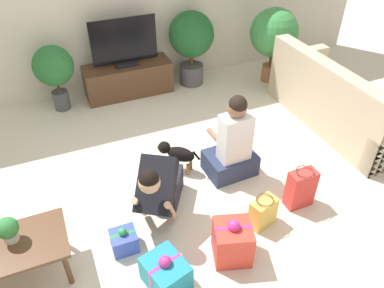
{
  "coord_description": "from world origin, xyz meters",
  "views": [
    {
      "loc": [
        -0.86,
        -2.49,
        2.76
      ],
      "look_at": [
        0.31,
        0.3,
        0.45
      ],
      "focal_mm": 35.0,
      "sensor_mm": 36.0,
      "label": 1
    }
  ],
  "objects_px": {
    "tv": "(124,45)",
    "gift_box_a": "(232,241)",
    "coffee_table": "(0,253)",
    "tabletop_plant": "(8,229)",
    "potted_plant_corner_right": "(274,34)",
    "potted_plant_back_left": "(54,69)",
    "gift_bag_a": "(263,212)",
    "dog": "(176,153)",
    "gift_box_b": "(166,273)",
    "tv_console": "(128,79)",
    "sofa_right": "(339,102)",
    "gift_bag_b": "(301,188)",
    "person_kneeling": "(160,187)",
    "gift_box_c": "(124,241)",
    "potted_plant_back_right": "(191,39)",
    "person_sitting": "(232,146)"
  },
  "relations": [
    {
      "from": "potted_plant_corner_right",
      "to": "gift_box_c",
      "type": "distance_m",
      "value": 3.7
    },
    {
      "from": "potted_plant_back_left",
      "to": "potted_plant_corner_right",
      "type": "relative_size",
      "value": 0.81
    },
    {
      "from": "tv_console",
      "to": "person_kneeling",
      "type": "bearing_deg",
      "value": -97.99
    },
    {
      "from": "sofa_right",
      "to": "gift_box_a",
      "type": "relative_size",
      "value": 4.62
    },
    {
      "from": "person_sitting",
      "to": "gift_box_a",
      "type": "bearing_deg",
      "value": 60.77
    },
    {
      "from": "tv_console",
      "to": "gift_bag_b",
      "type": "distance_m",
      "value": 2.98
    },
    {
      "from": "sofa_right",
      "to": "gift_bag_b",
      "type": "distance_m",
      "value": 1.65
    },
    {
      "from": "tv_console",
      "to": "gift_bag_b",
      "type": "relative_size",
      "value": 2.83
    },
    {
      "from": "tv_console",
      "to": "potted_plant_back_left",
      "type": "relative_size",
      "value": 1.37
    },
    {
      "from": "dog",
      "to": "gift_box_b",
      "type": "bearing_deg",
      "value": 19.0
    },
    {
      "from": "gift_box_a",
      "to": "tabletop_plant",
      "type": "height_order",
      "value": "tabletop_plant"
    },
    {
      "from": "sofa_right",
      "to": "gift_bag_a",
      "type": "distance_m",
      "value": 2.08
    },
    {
      "from": "tv",
      "to": "gift_bag_b",
      "type": "distance_m",
      "value": 3.03
    },
    {
      "from": "tv",
      "to": "potted_plant_back_left",
      "type": "relative_size",
      "value": 1.01
    },
    {
      "from": "potted_plant_back_left",
      "to": "dog",
      "type": "bearing_deg",
      "value": -61.0
    },
    {
      "from": "potted_plant_corner_right",
      "to": "gift_box_b",
      "type": "relative_size",
      "value": 2.69
    },
    {
      "from": "coffee_table",
      "to": "potted_plant_back_left",
      "type": "xyz_separation_m",
      "value": [
        0.74,
        2.59,
        0.24
      ]
    },
    {
      "from": "coffee_table",
      "to": "tv_console",
      "type": "height_order",
      "value": "tv_console"
    },
    {
      "from": "sofa_right",
      "to": "person_sitting",
      "type": "distance_m",
      "value": 1.73
    },
    {
      "from": "sofa_right",
      "to": "potted_plant_corner_right",
      "type": "relative_size",
      "value": 1.82
    },
    {
      "from": "potted_plant_corner_right",
      "to": "gift_bag_a",
      "type": "distance_m",
      "value": 3.01
    },
    {
      "from": "gift_box_c",
      "to": "gift_bag_b",
      "type": "xyz_separation_m",
      "value": [
        1.73,
        -0.15,
        0.11
      ]
    },
    {
      "from": "tv_console",
      "to": "potted_plant_back_right",
      "type": "relative_size",
      "value": 1.12
    },
    {
      "from": "dog",
      "to": "gift_bag_b",
      "type": "xyz_separation_m",
      "value": [
        0.93,
        -0.97,
        -0.01
      ]
    },
    {
      "from": "potted_plant_back_left",
      "to": "potted_plant_back_right",
      "type": "bearing_deg",
      "value": -0.0
    },
    {
      "from": "tv_console",
      "to": "tv",
      "type": "distance_m",
      "value": 0.52
    },
    {
      "from": "coffee_table",
      "to": "gift_box_a",
      "type": "bearing_deg",
      "value": -15.03
    },
    {
      "from": "coffee_table",
      "to": "tabletop_plant",
      "type": "relative_size",
      "value": 4.49
    },
    {
      "from": "potted_plant_back_left",
      "to": "person_kneeling",
      "type": "bearing_deg",
      "value": -75.01
    },
    {
      "from": "gift_box_c",
      "to": "potted_plant_back_left",
      "type": "bearing_deg",
      "value": 94.17
    },
    {
      "from": "coffee_table",
      "to": "potted_plant_corner_right",
      "type": "xyz_separation_m",
      "value": [
        3.81,
        2.2,
        0.39
      ]
    },
    {
      "from": "potted_plant_back_left",
      "to": "gift_bag_a",
      "type": "bearing_deg",
      "value": -62.92
    },
    {
      "from": "tv",
      "to": "potted_plant_back_right",
      "type": "bearing_deg",
      "value": -2.96
    },
    {
      "from": "sofa_right",
      "to": "gift_box_c",
      "type": "distance_m",
      "value": 3.16
    },
    {
      "from": "tv",
      "to": "person_kneeling",
      "type": "bearing_deg",
      "value": -97.99
    },
    {
      "from": "sofa_right",
      "to": "gift_box_b",
      "type": "bearing_deg",
      "value": 115.71
    },
    {
      "from": "sofa_right",
      "to": "gift_box_a",
      "type": "bearing_deg",
      "value": 120.95
    },
    {
      "from": "tv",
      "to": "gift_box_a",
      "type": "relative_size",
      "value": 2.07
    },
    {
      "from": "tv",
      "to": "gift_box_c",
      "type": "xyz_separation_m",
      "value": [
        -0.78,
        -2.68,
        -0.65
      ]
    },
    {
      "from": "gift_box_a",
      "to": "gift_box_b",
      "type": "xyz_separation_m",
      "value": [
        -0.61,
        -0.04,
        -0.05
      ]
    },
    {
      "from": "sofa_right",
      "to": "dog",
      "type": "relative_size",
      "value": 5.28
    },
    {
      "from": "gift_box_a",
      "to": "gift_bag_a",
      "type": "height_order",
      "value": "gift_box_a"
    },
    {
      "from": "gift_box_c",
      "to": "gift_bag_b",
      "type": "distance_m",
      "value": 1.74
    },
    {
      "from": "dog",
      "to": "gift_bag_a",
      "type": "height_order",
      "value": "dog"
    },
    {
      "from": "person_kneeling",
      "to": "gift_bag_b",
      "type": "relative_size",
      "value": 1.89
    },
    {
      "from": "potted_plant_back_left",
      "to": "person_kneeling",
      "type": "distance_m",
      "value": 2.45
    },
    {
      "from": "sofa_right",
      "to": "person_sitting",
      "type": "bearing_deg",
      "value": 101.48
    },
    {
      "from": "tv_console",
      "to": "gift_bag_b",
      "type": "bearing_deg",
      "value": -71.22
    },
    {
      "from": "potted_plant_corner_right",
      "to": "gift_box_a",
      "type": "bearing_deg",
      "value": -127.34
    },
    {
      "from": "sofa_right",
      "to": "dog",
      "type": "height_order",
      "value": "sofa_right"
    }
  ]
}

